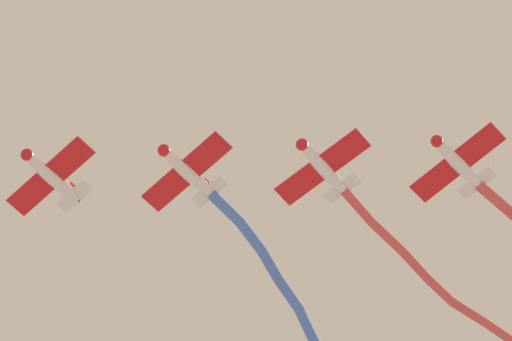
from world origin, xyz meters
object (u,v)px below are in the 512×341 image
(airplane_right_wing, at_px, (323,167))
(airplane_slot, at_px, (457,162))
(airplane_lead, at_px, (51,176))
(airplane_left_wing, at_px, (187,172))

(airplane_right_wing, bearing_deg, airplane_slot, 128.80)
(airplane_right_wing, bearing_deg, airplane_lead, -51.24)
(airplane_lead, bearing_deg, airplane_right_wing, 131.48)
(airplane_left_wing, relative_size, airplane_right_wing, 1.03)
(airplane_lead, xyz_separation_m, airplane_right_wing, (17.60, -3.49, 0.50))
(airplane_left_wing, distance_m, airplane_right_wing, 8.98)
(airplane_lead, distance_m, airplane_left_wing, 8.97)
(airplane_lead, xyz_separation_m, airplane_slot, (26.39, -5.23, 0.75))
(airplane_lead, xyz_separation_m, airplane_left_wing, (8.80, -1.74, 0.25))
(airplane_left_wing, bearing_deg, airplane_slot, 132.15)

